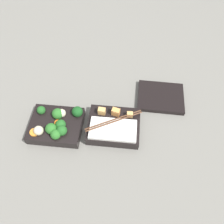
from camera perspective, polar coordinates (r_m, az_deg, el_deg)
ground_plane at (r=0.81m, az=-7.77°, el=-3.67°), size 3.00×3.00×0.00m
bento_tray_vegetable at (r=0.80m, az=-14.25°, el=-3.21°), size 0.18×0.15×0.07m
bento_tray_rice at (r=0.78m, az=0.46°, el=-3.53°), size 0.19×0.15×0.07m
bento_lid at (r=0.89m, az=12.57°, el=3.83°), size 0.18×0.15×0.02m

